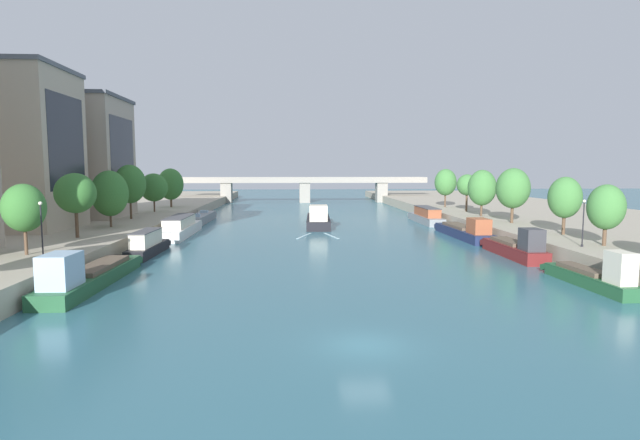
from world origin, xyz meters
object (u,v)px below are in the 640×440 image
Objects in this scene: moored_boat_left_far at (201,218)px; moored_boat_right_midway at (465,231)px; lamppost_right_bank at (583,221)px; tree_right_nearest at (482,188)px; moored_boat_right_upstream at (594,276)px; tree_right_by_lamp at (606,207)px; tree_left_by_lamp at (75,193)px; tree_left_distant at (110,193)px; moored_boat_left_lone at (148,245)px; tree_right_end_of_row at (565,198)px; tree_left_third at (24,208)px; tree_right_second at (513,188)px; tree_left_end_of_row at (130,184)px; moored_boat_left_gap_after at (181,227)px; moored_boat_right_near at (426,216)px; moored_boat_right_far at (515,248)px; bridge_far at (305,186)px; moored_boat_left_midway at (88,275)px; barge_midriver at (318,219)px; tree_right_far at (467,185)px; tree_right_past_mid at (446,182)px; lamppost_left_bank at (42,229)px; tree_left_past_mid at (171,184)px; tree_left_far at (154,187)px.

moored_boat_left_far is 43.53m from moored_boat_right_midway.
tree_right_nearest is at bearing 86.17° from lamppost_right_bank.
tree_right_by_lamp is (6.34, 8.72, 4.50)m from moored_boat_right_upstream.
tree_left_distant is (0.01, 9.79, -0.48)m from tree_left_by_lamp.
tree_right_end_of_row is (44.49, -0.06, 4.76)m from moored_boat_left_lone.
tree_left_third is 1.04× the size of tree_right_by_lamp.
tree_left_end_of_row is at bearing 170.72° from tree_right_second.
moored_boat_left_gap_after is 1.09× the size of moored_boat_right_near.
bridge_far is at bearing 102.47° from moored_boat_right_far.
tree_left_end_of_row is 1.36× the size of tree_right_by_lamp.
moored_boat_left_far is at bearing 91.30° from moored_boat_left_gap_after.
tree_right_nearest reaches higher than tree_right_end_of_row.
moored_boat_right_midway is at bearing -75.19° from bridge_far.
tree_right_second is at bearing 89.64° from tree_right_by_lamp.
barge_midriver is at bearing 64.09° from moored_boat_left_midway.
tree_left_third is at bearing 146.65° from moored_boat_left_midway.
tree_left_end_of_row reaches higher than moored_boat_left_far.
moored_boat_right_near is at bearing -70.30° from bridge_far.
moored_boat_left_far is at bearing 136.32° from moored_boat_right_far.
tree_right_far is at bearing 84.70° from tree_right_nearest.
tree_right_past_mid reaches higher than tree_left_by_lamp.
tree_right_second is at bearing 15.04° from moored_boat_left_lone.
tree_left_end_of_row is 1.78× the size of lamppost_right_bank.
moored_boat_right_far is 1.90× the size of tree_right_far.
bridge_far is (-18.87, 71.35, 3.48)m from moored_boat_right_midway.
tree_right_far is 9.96m from tree_right_past_mid.
lamppost_left_bank is at bearing -149.49° from moored_boat_right_midway.
tree_left_distant is at bearing -107.24° from moored_boat_left_far.
moored_boat_left_gap_after is 46.78m from tree_right_far.
tree_right_past_mid is (43.65, 24.33, 5.34)m from moored_boat_left_gap_after.
barge_midriver is 34.59m from moored_boat_right_far.
tree_right_nearest is (6.05, -8.62, 5.01)m from moored_boat_right_near.
barge_midriver is 0.26× the size of bridge_far.
tree_right_past_mid is (44.04, 7.13, 5.77)m from moored_boat_left_far.
tree_right_by_lamp is (44.23, -40.73, 4.72)m from moored_boat_left_far.
moored_boat_left_lone is at bearing -141.54° from moored_boat_right_near.
barge_midriver is at bearing 126.22° from tree_right_by_lamp.
moored_boat_right_far is at bearing -26.86° from moored_boat_left_gap_after.
tree_left_distant reaches higher than moored_boat_right_far.
tree_right_nearest is at bearing 76.56° from moored_boat_right_far.
barge_midriver is 1.15× the size of moored_boat_right_near.
moored_boat_right_far is at bearing -77.53° from bridge_far.
moored_boat_right_midway is (37.77, -21.64, 0.20)m from moored_boat_left_far.
tree_left_past_mid is at bearing 147.11° from barge_midriver.
tree_right_nearest is (5.90, 24.68, 5.15)m from moored_boat_right_far.
tree_left_end_of_row is at bearing -159.38° from tree_right_past_mid.
tree_right_past_mid is at bearing 9.20° from moored_boat_left_far.
tree_left_third reaches higher than moored_boat_right_far.
moored_boat_left_lone is 33.66m from tree_left_far.
tree_left_distant is 22.17m from tree_left_far.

